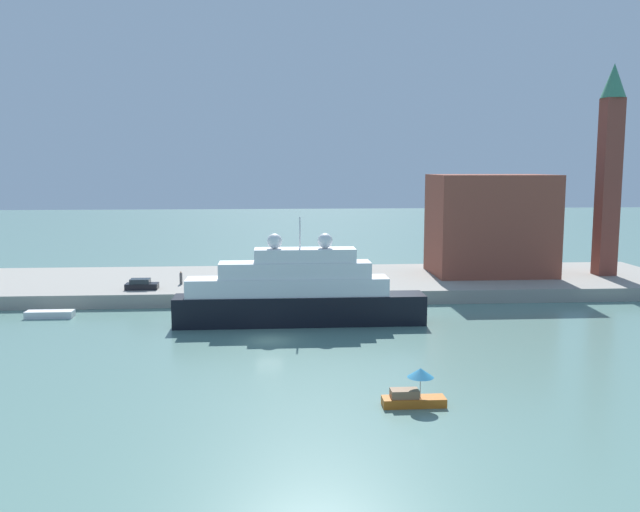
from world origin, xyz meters
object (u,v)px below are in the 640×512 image
small_motorboat (414,391)px  parked_car (141,285)px  large_yacht (297,294)px  mooring_bollard (318,287)px  bell_tower (610,162)px  harbor_building (491,225)px  work_barge (50,314)px  person_figure (181,278)px

small_motorboat → parked_car: size_ratio=1.14×
large_yacht → mooring_bollard: size_ratio=36.74×
large_yacht → small_motorboat: (7.24, -25.43, -2.24)m
bell_tower → mooring_bollard: size_ratio=39.76×
small_motorboat → parked_car: bearing=123.9°
large_yacht → harbor_building: (27.69, 21.72, 5.25)m
large_yacht → work_barge: 27.77m
bell_tower → person_figure: bell_tower is taller
small_motorboat → harbor_building: (20.45, 47.15, 7.49)m
work_barge → bell_tower: (70.41, 14.67, 16.74)m
large_yacht → work_barge: large_yacht is taller
work_barge → person_figure: (12.97, 11.08, 2.04)m
mooring_bollard → bell_tower: bearing=12.6°
small_motorboat → mooring_bollard: 36.52m
bell_tower → person_figure: bearing=-176.4°
harbor_building → bell_tower: bell_tower is taller
large_yacht → small_motorboat: size_ratio=5.96×
work_barge → harbor_building: size_ratio=0.32×
work_barge → mooring_bollard: mooring_bollard is taller
person_figure → mooring_bollard: person_figure is taller
person_figure → large_yacht: bearing=-48.9°
large_yacht → bell_tower: bell_tower is taller
work_barge → parked_car: size_ratio=1.31×
bell_tower → person_figure: 59.40m
person_figure → small_motorboat: bearing=-62.8°
large_yacht → bell_tower: 49.56m
small_motorboat → mooring_bollard: (-4.25, 36.25, 0.96)m
parked_car → work_barge: bearing=-137.7°
person_figure → parked_car: bearing=-143.2°
large_yacht → parked_car: 22.64m
small_motorboat → person_figure: (-21.41, 41.65, 1.37)m
work_barge → harbor_building: harbor_building is taller
bell_tower → parked_car: bell_tower is taller
mooring_bollard → large_yacht: bearing=-105.4°
parked_car → person_figure: bearing=36.8°
parked_car → large_yacht: bearing=-34.9°
large_yacht → mooring_bollard: bearing=74.6°
mooring_bollard → harbor_building: bearing=23.8°
harbor_building → person_figure: (-41.86, -5.50, -6.12)m
small_motorboat → harbor_building: harbor_building is taller
harbor_building → parked_car: harbor_building is taller
large_yacht → bell_tower: size_ratio=0.92×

